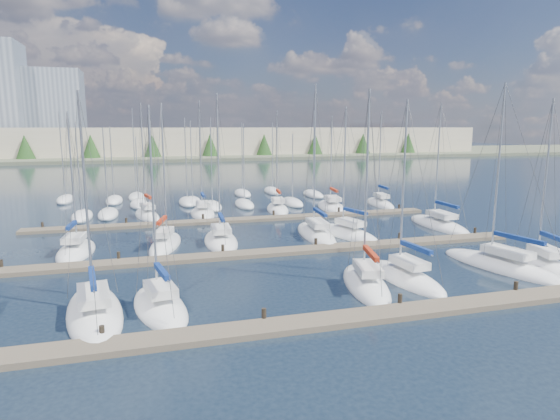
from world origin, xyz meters
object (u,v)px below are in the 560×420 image
object	(u,v)px
sailboat_n	(147,215)
sailboat_j	(221,241)
sailboat_g	(543,265)
sailboat_d	(366,284)
sailboat_l	(347,234)
sailboat_b	(94,313)
sailboat_p	(278,209)
sailboat_q	(332,207)
sailboat_h	(76,251)
sailboat_c	(160,307)
sailboat_m	(438,225)
sailboat_i	(165,244)
sailboat_k	(316,234)
sailboat_o	(203,213)
sailboat_r	(380,204)
sailboat_f	(500,266)
sailboat_e	(405,277)

from	to	relation	value
sailboat_n	sailboat_j	xyz separation A→B (m)	(6.34, -14.39, -0.02)
sailboat_g	sailboat_j	world-z (taller)	sailboat_j
sailboat_d	sailboat_l	bearing A→B (deg)	83.55
sailboat_b	sailboat_p	xyz separation A→B (m)	(18.43, 28.94, 0.01)
sailboat_q	sailboat_l	world-z (taller)	sailboat_l
sailboat_n	sailboat_d	bearing A→B (deg)	-76.85
sailboat_d	sailboat_h	distance (m)	23.79
sailboat_d	sailboat_c	xyz separation A→B (m)	(-12.97, -0.38, -0.01)
sailboat_m	sailboat_i	bearing A→B (deg)	-177.09
sailboat_n	sailboat_k	distance (m)	21.00
sailboat_b	sailboat_i	bearing A→B (deg)	65.27
sailboat_p	sailboat_c	bearing A→B (deg)	-108.74
sailboat_j	sailboat_k	xyz separation A→B (m)	(9.11, 0.18, 0.00)
sailboat_b	sailboat_m	world-z (taller)	sailboat_m
sailboat_k	sailboat_o	bearing A→B (deg)	128.16
sailboat_r	sailboat_k	size ratio (longest dim) A/B	0.88
sailboat_p	sailboat_i	xyz separation A→B (m)	(-14.09, -14.50, 0.01)
sailboat_r	sailboat_g	size ratio (longest dim) A/B	1.00
sailboat_f	sailboat_p	distance (m)	29.19
sailboat_p	sailboat_i	size ratio (longest dim) A/B	1.00
sailboat_d	sailboat_h	size ratio (longest dim) A/B	1.09
sailboat_i	sailboat_m	distance (m)	27.73
sailboat_f	sailboat_k	bearing A→B (deg)	112.85
sailboat_m	sailboat_n	bearing A→B (deg)	156.28
sailboat_i	sailboat_r	bearing A→B (deg)	41.53
sailboat_n	sailboat_h	bearing A→B (deg)	-123.44
sailboat_l	sailboat_g	bearing A→B (deg)	-68.75
sailboat_o	sailboat_f	bearing A→B (deg)	-54.21
sailboat_b	sailboat_f	distance (m)	27.84
sailboat_h	sailboat_g	bearing A→B (deg)	-17.49
sailboat_f	sailboat_m	xyz separation A→B (m)	(4.25, 13.94, -0.00)
sailboat_b	sailboat_f	world-z (taller)	sailboat_f
sailboat_b	sailboat_e	size ratio (longest dim) A/B	1.01
sailboat_o	sailboat_f	world-z (taller)	sailboat_f
sailboat_g	sailboat_n	xyz separation A→B (m)	(-28.08, 28.29, 0.02)
sailboat_m	sailboat_g	bearing A→B (deg)	-93.25
sailboat_q	sailboat_c	bearing A→B (deg)	-119.56
sailboat_f	sailboat_d	xyz separation A→B (m)	(-11.34, -1.02, 0.01)
sailboat_b	sailboat_k	bearing A→B (deg)	30.69
sailboat_q	sailboat_m	world-z (taller)	sailboat_m
sailboat_c	sailboat_o	bearing A→B (deg)	68.21
sailboat_g	sailboat_n	bearing A→B (deg)	146.26
sailboat_b	sailboat_d	world-z (taller)	sailboat_d
sailboat_c	sailboat_k	bearing A→B (deg)	34.30
sailboat_i	sailboat_k	size ratio (longest dim) A/B	0.87
sailboat_g	sailboat_e	bearing A→B (deg)	-169.55
sailboat_k	sailboat_b	bearing A→B (deg)	-136.57
sailboat_q	sailboat_f	bearing A→B (deg)	-77.15
sailboat_f	sailboat_d	bearing A→B (deg)	172.48
sailboat_f	sailboat_q	size ratio (longest dim) A/B	1.14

